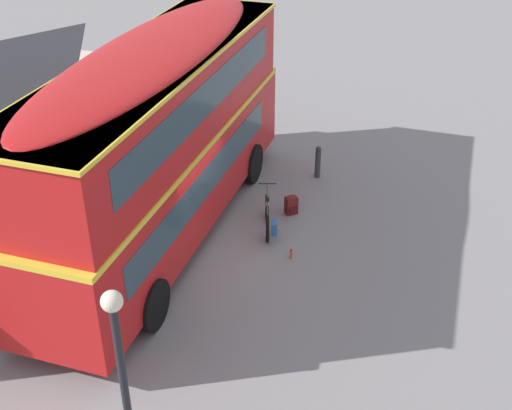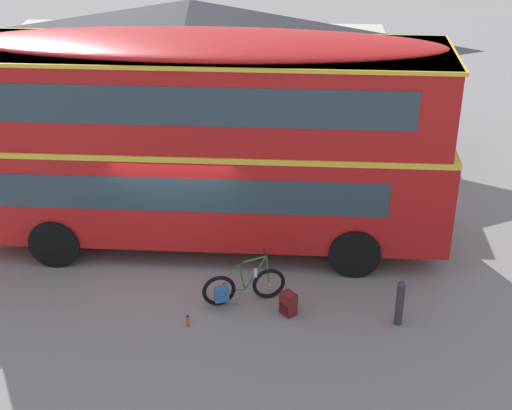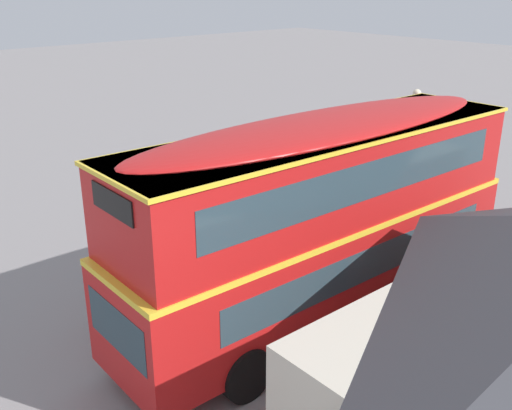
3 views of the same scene
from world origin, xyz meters
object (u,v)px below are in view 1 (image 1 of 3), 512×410
object	(u,v)px
kerb_bollard	(318,161)
street_lamp	(124,387)
touring_bicycle	(268,218)
water_bottle_red_squeeze	(291,254)
backpack_on_ground	(291,204)
double_decker_bus	(159,137)

from	to	relation	value
kerb_bollard	street_lamp	bearing A→B (deg)	178.02
touring_bicycle	kerb_bollard	bearing A→B (deg)	-11.28
water_bottle_red_squeeze	kerb_bollard	xyz separation A→B (m)	(4.05, 0.22, 0.38)
touring_bicycle	backpack_on_ground	bearing A→B (deg)	-21.17
double_decker_bus	kerb_bollard	distance (m)	5.36
touring_bicycle	street_lamp	world-z (taller)	street_lamp
double_decker_bus	touring_bicycle	xyz separation A→B (m)	(0.84, -2.38, -2.27)
backpack_on_ground	water_bottle_red_squeeze	world-z (taller)	backpack_on_ground
touring_bicycle	double_decker_bus	bearing A→B (deg)	109.32
touring_bicycle	backpack_on_ground	size ratio (longest dim) A/B	3.15
double_decker_bus	water_bottle_red_squeeze	size ratio (longest dim) A/B	42.79
backpack_on_ground	street_lamp	xyz separation A→B (m)	(-8.88, 0.13, 2.36)
double_decker_bus	water_bottle_red_squeeze	bearing A→B (deg)	-92.76
backpack_on_ground	kerb_bollard	bearing A→B (deg)	-6.64
street_lamp	kerb_bollard	distance (m)	11.21
touring_bicycle	kerb_bollard	world-z (taller)	touring_bicycle
double_decker_bus	backpack_on_ground	bearing A→B (deg)	-57.14
touring_bicycle	backpack_on_ground	distance (m)	1.01
touring_bicycle	street_lamp	xyz separation A→B (m)	(-7.94, -0.23, 2.26)
water_bottle_red_squeeze	backpack_on_ground	bearing A→B (deg)	13.71
double_decker_bus	water_bottle_red_squeeze	xyz separation A→B (m)	(-0.15, -3.21, -2.53)
backpack_on_ground	touring_bicycle	bearing A→B (deg)	158.83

